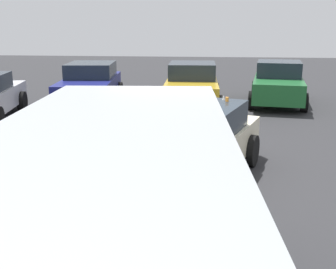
# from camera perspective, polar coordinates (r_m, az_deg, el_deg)

# --- Properties ---
(ground_plane) EXTENTS (60.00, 60.00, 0.00)m
(ground_plane) POSITION_cam_1_polar(r_m,az_deg,el_deg) (7.82, 2.20, -6.44)
(ground_plane) COLOR #2D2D30
(art_car_decorated) EXTENTS (4.76, 3.11, 1.64)m
(art_car_decorated) POSITION_cam_1_polar(r_m,az_deg,el_deg) (7.68, 2.52, -1.35)
(art_car_decorated) COLOR beige
(art_car_decorated) RESTS_ON ground
(parked_van_near_left) EXTENTS (4.99, 2.48, 2.06)m
(parked_van_near_left) POSITION_cam_1_polar(r_m,az_deg,el_deg) (3.52, -8.00, -13.98)
(parked_van_near_left) COLOR #9EA3A8
(parked_van_near_left) RESTS_ON ground
(parked_sedan_row_back_far) EXTENTS (4.57, 2.09, 1.52)m
(parked_sedan_row_back_far) POSITION_cam_1_polar(r_m,az_deg,el_deg) (14.77, 3.32, 6.81)
(parked_sedan_row_back_far) COLOR gold
(parked_sedan_row_back_far) RESTS_ON ground
(parked_sedan_near_right) EXTENTS (4.33, 2.37, 1.52)m
(parked_sedan_near_right) POSITION_cam_1_polar(r_m,az_deg,el_deg) (15.76, 14.93, 6.84)
(parked_sedan_near_right) COLOR #1E602D
(parked_sedan_near_right) RESTS_ON ground
(parked_sedan_row_back_center) EXTENTS (4.42, 2.34, 1.50)m
(parked_sedan_row_back_center) POSITION_cam_1_polar(r_m,az_deg,el_deg) (15.18, -10.66, 6.82)
(parked_sedan_row_back_center) COLOR navy
(parked_sedan_row_back_center) RESTS_ON ground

